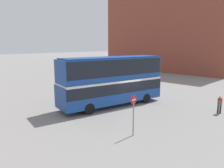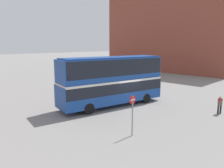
{
  "view_description": "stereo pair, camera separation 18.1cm",
  "coord_description": "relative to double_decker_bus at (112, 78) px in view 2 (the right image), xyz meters",
  "views": [
    {
      "loc": [
        -15.74,
        -12.77,
        5.83
      ],
      "look_at": [
        -0.9,
        1.23,
        2.1
      ],
      "focal_mm": 35.0,
      "sensor_mm": 36.0,
      "label": 1
    },
    {
      "loc": [
        -15.61,
        -12.91,
        5.83
      ],
      "look_at": [
        -0.9,
        1.23,
        2.1
      ],
      "focal_mm": 35.0,
      "sensor_mm": 36.0,
      "label": 2
    }
  ],
  "objects": [
    {
      "name": "double_decker_bus",
      "position": [
        0.0,
        0.0,
        0.0
      ],
      "size": [
        10.73,
        4.76,
        4.67
      ],
      "rotation": [
        0.0,
        0.0,
        -0.22
      ],
      "color": "#194293",
      "rests_on": "ground_plane"
    },
    {
      "name": "parked_car_kerb_far",
      "position": [
        12.99,
        11.49,
        -1.82
      ],
      "size": [
        4.49,
        2.51,
        1.66
      ],
      "rotation": [
        0.0,
        0.0,
        -0.2
      ],
      "color": "silver",
      "rests_on": "ground_plane"
    },
    {
      "name": "pedestrian_foreground",
      "position": [
        4.43,
        -8.38,
        -1.7
      ],
      "size": [
        0.53,
        0.53,
        1.56
      ],
      "rotation": [
        0.0,
        0.0,
        4.13
      ],
      "color": "#232328",
      "rests_on": "ground_plane"
    },
    {
      "name": "no_entry_sign",
      "position": [
        -4.23,
        -5.86,
        -0.91
      ],
      "size": [
        0.57,
        0.08,
        2.67
      ],
      "color": "gray",
      "rests_on": "ground_plane"
    },
    {
      "name": "building_row_right",
      "position": [
        30.07,
        11.14,
        5.82
      ],
      "size": [
        10.08,
        28.3,
        16.93
      ],
      "color": "brown",
      "rests_on": "ground_plane"
    },
    {
      "name": "ground_plane",
      "position": [
        0.9,
        -1.23,
        -2.66
      ],
      "size": [
        240.0,
        240.0,
        0.0
      ],
      "primitive_type": "plane",
      "color": "gray"
    },
    {
      "name": "parked_car_kerb_near",
      "position": [
        7.87,
        16.51,
        -1.87
      ],
      "size": [
        4.26,
        2.4,
        1.58
      ],
      "rotation": [
        0.0,
        0.0,
        3.28
      ],
      "color": "black",
      "rests_on": "ground_plane"
    }
  ]
}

